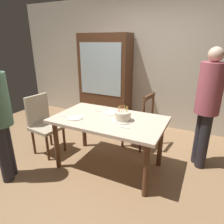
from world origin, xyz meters
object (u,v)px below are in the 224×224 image
object	(u,v)px
person_guest	(208,103)
birthday_cake	(123,116)
chair_spindle_back	(138,121)
dining_table	(109,125)
china_cabinet	(105,80)
plate_far_side	(110,113)
plate_near_celebrant	(75,118)
chair_upholstered	(43,121)

from	to	relation	value
person_guest	birthday_cake	bearing A→B (deg)	-147.70
chair_spindle_back	person_guest	bearing A→B (deg)	-7.41
dining_table	china_cabinet	distance (m)	1.81
plate_far_side	chair_spindle_back	bearing A→B (deg)	66.27
plate_near_celebrant	person_guest	xyz separation A→B (m)	(1.59, 0.83, 0.20)
dining_table	plate_near_celebrant	bearing A→B (deg)	-154.23
birthday_cake	person_guest	xyz separation A→B (m)	(0.98, 0.62, 0.15)
plate_far_side	china_cabinet	xyz separation A→B (m)	(-0.80, 1.36, 0.19)
dining_table	china_cabinet	world-z (taller)	china_cabinet
plate_far_side	china_cabinet	size ratio (longest dim) A/B	0.12
plate_far_side	china_cabinet	distance (m)	1.59
dining_table	china_cabinet	bearing A→B (deg)	119.45
birthday_cake	dining_table	bearing A→B (deg)	-176.30
china_cabinet	chair_spindle_back	bearing A→B (deg)	-37.13
birthday_cake	person_guest	size ratio (longest dim) A/B	0.17
chair_spindle_back	chair_upholstered	distance (m)	1.56
plate_far_side	chair_spindle_back	xyz separation A→B (m)	(0.25, 0.56, -0.30)
chair_upholstered	birthday_cake	bearing A→B (deg)	3.86
dining_table	chair_spindle_back	distance (m)	0.81
birthday_cake	plate_far_side	bearing A→B (deg)	145.78
birthday_cake	person_guest	distance (m)	1.17
birthday_cake	plate_near_celebrant	distance (m)	0.65
plate_far_side	person_guest	size ratio (longest dim) A/B	0.13
plate_far_side	chair_spindle_back	world-z (taller)	chair_spindle_back
birthday_cake	china_cabinet	size ratio (longest dim) A/B	0.15
chair_upholstered	china_cabinet	xyz separation A→B (m)	(0.26, 1.64, 0.42)
china_cabinet	dining_table	bearing A→B (deg)	-60.55
chair_spindle_back	chair_upholstered	world-z (taller)	same
dining_table	chair_spindle_back	world-z (taller)	chair_spindle_back
plate_near_celebrant	person_guest	world-z (taller)	person_guest
chair_spindle_back	dining_table	bearing A→B (deg)	-102.67
plate_near_celebrant	china_cabinet	distance (m)	1.83
plate_far_side	dining_table	bearing A→B (deg)	-69.37
birthday_cake	plate_near_celebrant	bearing A→B (deg)	-160.87
dining_table	person_guest	xyz separation A→B (m)	(1.18, 0.63, 0.30)
plate_near_celebrant	china_cabinet	world-z (taller)	china_cabinet
plate_near_celebrant	person_guest	bearing A→B (deg)	27.56
birthday_cake	chair_spindle_back	xyz separation A→B (m)	(-0.03, 0.75, -0.36)
plate_far_side	chair_upholstered	distance (m)	1.13
plate_near_celebrant	person_guest	size ratio (longest dim) A/B	0.13
dining_table	plate_near_celebrant	size ratio (longest dim) A/B	6.87
dining_table	plate_near_celebrant	xyz separation A→B (m)	(-0.42, -0.20, 0.10)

